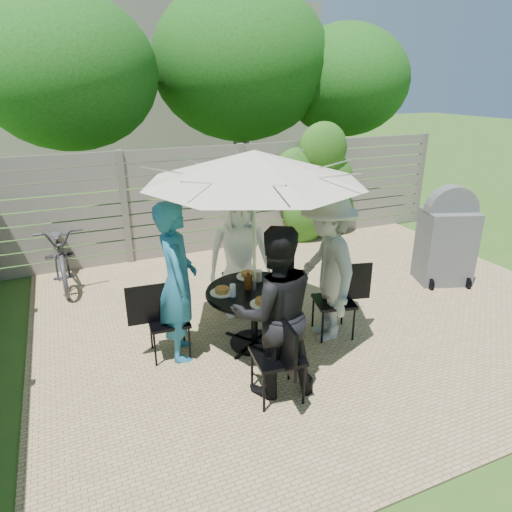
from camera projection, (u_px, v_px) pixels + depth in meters
name	position (u px, v px, depth m)	size (l,w,h in m)	color
backyard_envelope	(154.00, 88.00, 13.69)	(60.00, 60.00, 5.00)	#2E5A1C
patio_table	(254.00, 307.00, 5.08)	(1.23, 1.23, 0.70)	black
umbrella	(254.00, 166.00, 4.52)	(2.64, 2.64, 2.21)	silver
chair_back	(238.00, 289.00, 6.04)	(0.51, 0.66, 0.86)	black
person_back	(239.00, 254.00, 5.72)	(0.79, 0.51, 1.61)	white
chair_left	(168.00, 335.00, 4.96)	(0.65, 0.45, 0.88)	black
person_left	(177.00, 282.00, 4.77)	(0.64, 0.42, 1.75)	#216A90
chair_front	(278.00, 373.00, 4.28)	(0.49, 0.69, 0.93)	black
person_front	(275.00, 313.00, 4.20)	(0.82, 0.64, 1.69)	black
chair_right	(334.00, 314.00, 5.37)	(0.68, 0.52, 0.90)	black
person_right	(326.00, 268.00, 5.12)	(1.13, 0.65, 1.75)	#A7A7A2
plate_back	(247.00, 275.00, 5.33)	(0.26, 0.26, 0.06)	white
plate_left	(222.00, 291.00, 4.92)	(0.26, 0.26, 0.06)	white
plate_front	(262.00, 302.00, 4.67)	(0.26, 0.26, 0.06)	white
plate_right	(286.00, 285.00, 5.08)	(0.26, 0.26, 0.06)	white
plate_extra	(278.00, 298.00, 4.77)	(0.24, 0.24, 0.06)	white
glass_left	(233.00, 290.00, 4.83)	(0.07, 0.07, 0.14)	silver
glass_front	(270.00, 293.00, 4.77)	(0.07, 0.07, 0.14)	silver
glass_right	(275.00, 278.00, 5.13)	(0.07, 0.07, 0.14)	silver
syrup_jug	(248.00, 282.00, 5.01)	(0.09, 0.09, 0.16)	#59280C
coffee_cup	(259.00, 276.00, 5.21)	(0.08, 0.08, 0.12)	#C6B293
bicycle	(61.00, 252.00, 6.73)	(0.63, 1.81, 0.95)	#333338
bbq_grill	(446.00, 240.00, 6.66)	(0.86, 0.76, 1.47)	#59595E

